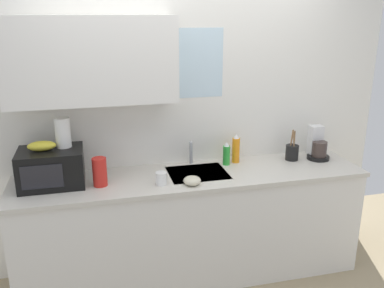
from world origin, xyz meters
The scene contains 13 objects.
kitchen_wall_assembly centered at (-0.15, 0.30, 1.37)m, with size 3.53×0.42×2.50m.
counter_unit centered at (0.00, 0.00, 0.46)m, with size 2.76×0.63×0.90m.
sink_faucet centered at (0.05, 0.24, 1.00)m, with size 0.03×0.03×0.19m, color #B2B5BA.
microwave centered at (-1.05, 0.05, 1.04)m, with size 0.46×0.35×0.27m.
banana_bunch centered at (-1.10, 0.05, 1.20)m, with size 0.20×0.11×0.07m, color gold.
paper_towel_roll centered at (-0.95, 0.10, 1.28)m, with size 0.11×0.11×0.22m, color white.
coffee_maker centered at (1.15, 0.11, 1.00)m, with size 0.19×0.21×0.28m.
dish_soap_bottle_green centered at (0.33, 0.14, 0.99)m, with size 0.06×0.06×0.20m.
dish_soap_bottle_orange centered at (0.43, 0.18, 1.02)m, with size 0.06×0.06×0.25m.
cereal_canister centered at (-0.71, -0.05, 1.01)m, with size 0.10×0.10×0.21m, color red.
mug_white centered at (-0.27, -0.14, 0.95)m, with size 0.08×0.08×0.10m, color white.
utensil_crock centered at (0.92, 0.12, 0.97)m, with size 0.11×0.11×0.27m.
small_bowl centered at (-0.05, -0.20, 0.93)m, with size 0.13×0.13×0.07m, color beige.
Camera 1 is at (-0.73, -2.95, 2.12)m, focal length 38.95 mm.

